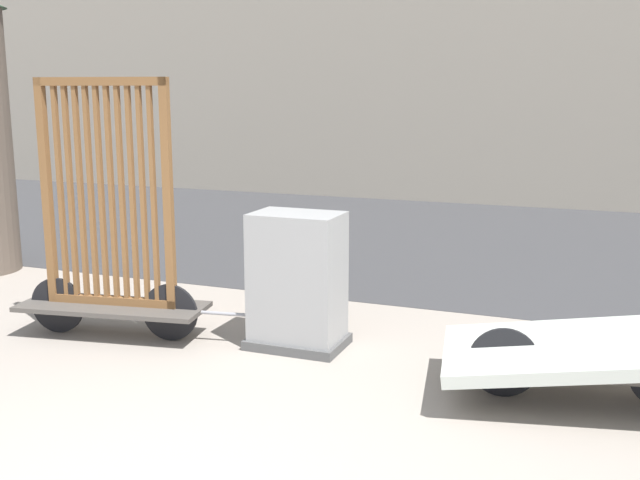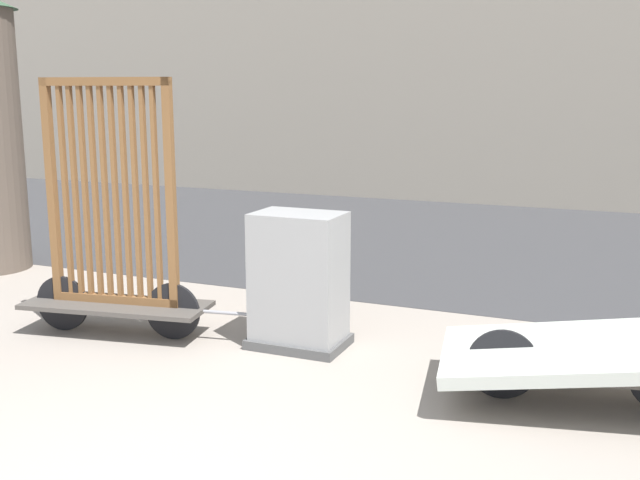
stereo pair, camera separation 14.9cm
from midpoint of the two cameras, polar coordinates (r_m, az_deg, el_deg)
road_strip at (r=10.98m, az=9.98°, el=0.02°), size 56.00×7.21×0.01m
bike_cart_with_bedframe at (r=6.69m, az=-16.32°, el=-0.53°), size 2.36×0.82×2.23m
bike_cart_with_mattress at (r=5.45m, az=18.81°, el=-8.11°), size 2.53×1.41×0.55m
utility_cabinet at (r=6.23m, az=-2.42°, el=-3.49°), size 0.79×0.55×1.14m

